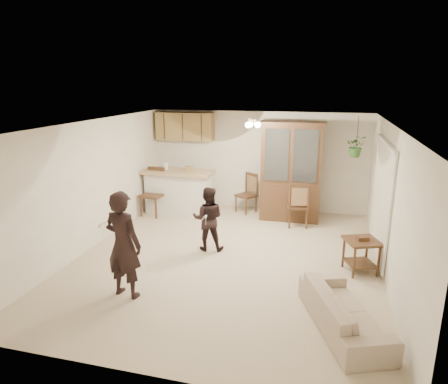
% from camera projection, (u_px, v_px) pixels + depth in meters
% --- Properties ---
extents(floor, '(6.50, 6.50, 0.00)m').
position_uv_depth(floor, '(227.00, 258.00, 7.51)').
color(floor, '#C1B092').
rests_on(floor, ground).
extents(ceiling, '(5.50, 6.50, 0.02)m').
position_uv_depth(ceiling, '(228.00, 124.00, 6.85)').
color(ceiling, silver).
rests_on(ceiling, wall_back).
extents(wall_back, '(5.50, 0.02, 2.50)m').
position_uv_depth(wall_back, '(258.00, 161.00, 10.21)').
color(wall_back, white).
rests_on(wall_back, ground).
extents(wall_front, '(5.50, 0.02, 2.50)m').
position_uv_depth(wall_front, '(152.00, 276.00, 4.15)').
color(wall_front, white).
rests_on(wall_front, ground).
extents(wall_left, '(0.02, 6.50, 2.50)m').
position_uv_depth(wall_left, '(92.00, 185.00, 7.84)').
color(wall_left, white).
rests_on(wall_left, ground).
extents(wall_right, '(0.02, 6.50, 2.50)m').
position_uv_depth(wall_right, '(391.00, 206.00, 6.52)').
color(wall_right, white).
rests_on(wall_right, ground).
extents(breakfast_bar, '(1.60, 0.55, 1.00)m').
position_uv_depth(breakfast_bar, '(179.00, 193.00, 10.02)').
color(breakfast_bar, silver).
rests_on(breakfast_bar, floor).
extents(bar_top, '(1.75, 0.70, 0.08)m').
position_uv_depth(bar_top, '(178.00, 172.00, 9.87)').
color(bar_top, tan).
rests_on(bar_top, breakfast_bar).
extents(upper_cabinets, '(1.50, 0.34, 0.70)m').
position_uv_depth(upper_cabinets, '(185.00, 126.00, 10.28)').
color(upper_cabinets, olive).
rests_on(upper_cabinets, wall_back).
extents(vertical_blinds, '(0.06, 2.30, 2.10)m').
position_uv_depth(vertical_blinds, '(381.00, 199.00, 7.41)').
color(vertical_blinds, beige).
rests_on(vertical_blinds, wall_right).
extents(ceiling_fixture, '(0.36, 0.36, 0.20)m').
position_uv_depth(ceiling_fixture, '(252.00, 124.00, 7.95)').
color(ceiling_fixture, beige).
rests_on(ceiling_fixture, ceiling).
extents(hanging_plant, '(0.43, 0.37, 0.48)m').
position_uv_depth(hanging_plant, '(356.00, 146.00, 8.71)').
color(hanging_plant, '#285C25').
rests_on(hanging_plant, ceiling).
extents(plant_cord, '(0.01, 0.01, 0.65)m').
position_uv_depth(plant_cord, '(358.00, 131.00, 8.62)').
color(plant_cord, '#2A231E').
rests_on(plant_cord, ceiling).
extents(sofa, '(1.37, 2.01, 0.73)m').
position_uv_depth(sofa, '(344.00, 303.00, 5.29)').
color(sofa, beige).
rests_on(sofa, floor).
extents(adult, '(0.72, 0.54, 1.80)m').
position_uv_depth(adult, '(123.00, 241.00, 5.98)').
color(adult, black).
rests_on(adult, floor).
extents(child, '(0.73, 0.61, 1.35)m').
position_uv_depth(child, '(208.00, 217.00, 7.74)').
color(child, black).
rests_on(child, floor).
extents(china_hutch, '(1.49, 0.59, 2.34)m').
position_uv_depth(china_hutch, '(291.00, 172.00, 9.35)').
color(china_hutch, '#3E2816').
rests_on(china_hutch, floor).
extents(side_table, '(0.70, 0.70, 0.66)m').
position_uv_depth(side_table, '(361.00, 255.00, 6.89)').
color(side_table, '#3E2816').
rests_on(side_table, floor).
extents(chair_bar, '(0.59, 0.59, 1.17)m').
position_uv_depth(chair_bar, '(153.00, 202.00, 9.86)').
color(chair_bar, '#3E2816').
rests_on(chair_bar, floor).
extents(chair_hutch_left, '(0.60, 0.60, 0.99)m').
position_uv_depth(chair_hutch_left, '(246.00, 202.00, 10.10)').
color(chair_hutch_left, '#3E2816').
rests_on(chair_hutch_left, floor).
extents(chair_hutch_right, '(0.55, 0.55, 1.06)m').
position_uv_depth(chair_hutch_right, '(297.00, 213.00, 9.13)').
color(chair_hutch_right, '#3E2816').
rests_on(chair_hutch_right, floor).
extents(controller_adult, '(0.07, 0.15, 0.04)m').
position_uv_depth(controller_adult, '(103.00, 225.00, 5.53)').
color(controller_adult, white).
rests_on(controller_adult, adult).
extents(controller_child, '(0.05, 0.11, 0.03)m').
position_uv_depth(controller_child, '(206.00, 217.00, 7.43)').
color(controller_child, white).
rests_on(controller_child, child).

